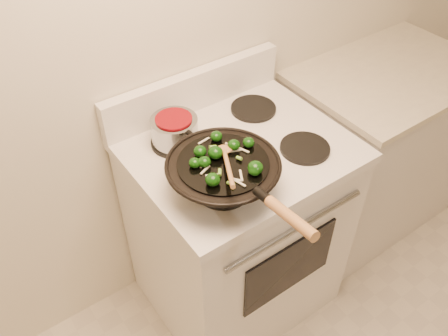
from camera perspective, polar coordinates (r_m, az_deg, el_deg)
stove at (r=2.04m, az=1.57°, el=-7.09°), size 0.78×0.67×1.08m
counter_unit at (r=2.55m, az=17.52°, el=2.28°), size 0.89×0.62×0.91m
wok at (r=1.50m, az=-0.01°, el=-0.82°), size 0.37×0.61×0.20m
stirfry at (r=1.46m, az=-0.06°, el=1.19°), size 0.23×0.25×0.04m
wooden_spoon at (r=1.44m, az=0.27°, el=1.07°), size 0.15×0.24×0.07m
saucepan at (r=1.70m, az=-5.94°, el=4.59°), size 0.17×0.27×0.10m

